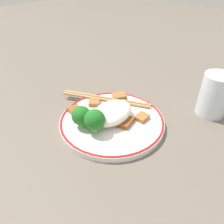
# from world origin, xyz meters

# --- Properties ---
(ground_plane) EXTENTS (3.00, 3.00, 0.00)m
(ground_plane) POSITION_xyz_m (0.00, 0.00, 0.00)
(ground_plane) COLOR #665B51
(plate) EXTENTS (0.23, 0.23, 0.01)m
(plate) POSITION_xyz_m (0.00, 0.00, 0.01)
(plate) COLOR white
(plate) RESTS_ON ground_plane
(rice_mound) EXTENTS (0.10, 0.07, 0.04)m
(rice_mound) POSITION_xyz_m (0.00, -0.00, 0.03)
(rice_mound) COLOR white
(rice_mound) RESTS_ON plate
(broccoli_back_left) EXTENTS (0.04, 0.04, 0.05)m
(broccoli_back_left) POSITION_xyz_m (-0.06, 0.03, 0.04)
(broccoli_back_left) COLOR #7FB756
(broccoli_back_left) RESTS_ON plate
(broccoli_back_center) EXTENTS (0.04, 0.04, 0.05)m
(broccoli_back_center) POSITION_xyz_m (-0.05, 0.00, 0.04)
(broccoli_back_center) COLOR #7FB756
(broccoli_back_center) RESTS_ON plate
(meat_near_front) EXTENTS (0.04, 0.04, 0.01)m
(meat_near_front) POSITION_xyz_m (0.08, 0.04, 0.02)
(meat_near_front) COLOR #9E6633
(meat_near_front) RESTS_ON plate
(meat_near_left) EXTENTS (0.04, 0.04, 0.01)m
(meat_near_left) POSITION_xyz_m (0.01, -0.03, 0.02)
(meat_near_left) COLOR brown
(meat_near_left) RESTS_ON plate
(meat_near_right) EXTENTS (0.03, 0.02, 0.01)m
(meat_near_right) POSITION_xyz_m (0.04, -0.05, 0.02)
(meat_near_right) COLOR #9E6633
(meat_near_right) RESTS_ON plate
(meat_near_back) EXTENTS (0.03, 0.03, 0.01)m
(meat_near_back) POSITION_xyz_m (-0.03, 0.08, 0.02)
(meat_near_back) COLOR brown
(meat_near_back) RESTS_ON plate
(meat_on_rice_edge) EXTENTS (0.04, 0.04, 0.01)m
(meat_on_rice_edge) POSITION_xyz_m (0.02, 0.07, 0.02)
(meat_on_rice_edge) COLOR #9E6633
(meat_on_rice_edge) RESTS_ON plate
(chopsticks) EXTENTS (0.11, 0.21, 0.01)m
(chopsticks) POSITION_xyz_m (0.05, 0.06, 0.02)
(chopsticks) COLOR #AD8451
(chopsticks) RESTS_ON plate
(drinking_glass) EXTENTS (0.07, 0.07, 0.10)m
(drinking_glass) POSITION_xyz_m (0.18, -0.15, 0.05)
(drinking_glass) COLOR silver
(drinking_glass) RESTS_ON ground_plane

